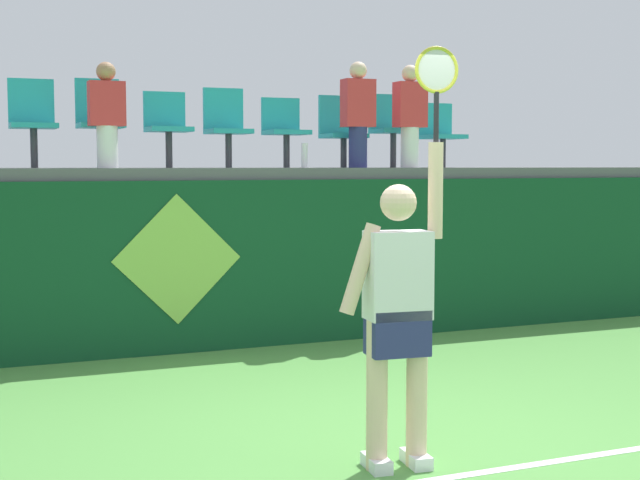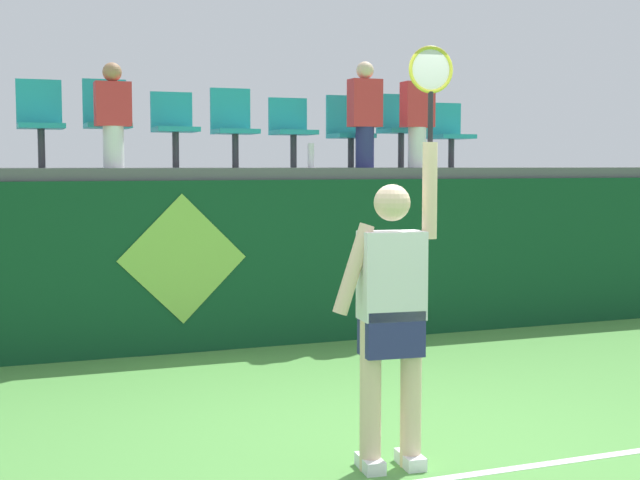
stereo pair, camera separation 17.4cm
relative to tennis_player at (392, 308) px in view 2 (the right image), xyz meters
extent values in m
plane|color=#519342|center=(0.28, 0.34, -0.98)|extent=(40.00, 40.00, 0.00)
cube|color=#0F4223|center=(0.28, 3.87, -0.14)|extent=(13.27, 0.20, 1.69)
cube|color=#56565B|center=(0.28, 5.27, 0.77)|extent=(13.27, 2.90, 0.12)
cube|color=white|center=(0.28, -0.28, -0.98)|extent=(11.94, 0.08, 0.01)
cube|color=white|center=(-0.14, 0.01, -0.94)|extent=(0.14, 0.27, 0.08)
cube|color=white|center=(0.12, -0.01, -0.94)|extent=(0.14, 0.27, 0.08)
cylinder|color=beige|center=(-0.14, 0.01, -0.52)|extent=(0.13, 0.13, 0.92)
cylinder|color=beige|center=(0.12, -0.01, -0.52)|extent=(0.13, 0.13, 0.92)
cube|color=navy|center=(-0.01, 0.00, -0.15)|extent=(0.38, 0.25, 0.28)
cube|color=white|center=(-0.01, 0.00, 0.20)|extent=(0.40, 0.26, 0.53)
sphere|color=beige|center=(-0.01, 0.00, 0.64)|extent=(0.22, 0.22, 0.22)
cylinder|color=beige|center=(-0.25, 0.02, 0.25)|extent=(0.26, 0.11, 0.55)
cylinder|color=beige|center=(0.23, -0.02, 0.71)|extent=(0.09, 0.09, 0.58)
cylinder|color=black|center=(0.23, -0.02, 1.15)|extent=(0.03, 0.03, 0.30)
torus|color=gold|center=(0.23, -0.02, 1.43)|extent=(0.28, 0.05, 0.28)
ellipsoid|color=silver|center=(0.23, -0.02, 1.43)|extent=(0.24, 0.04, 0.24)
cylinder|color=white|center=(1.00, 4.07, 0.96)|extent=(0.07, 0.07, 0.26)
cylinder|color=#38383D|center=(-1.69, 4.46, 1.02)|extent=(0.07, 0.07, 0.39)
cube|color=teal|center=(-1.69, 4.46, 1.24)|extent=(0.44, 0.42, 0.05)
cube|color=teal|center=(-1.69, 4.65, 1.49)|extent=(0.44, 0.04, 0.45)
cylinder|color=#38383D|center=(-1.05, 4.46, 1.03)|extent=(0.07, 0.07, 0.40)
cube|color=teal|center=(-1.05, 4.46, 1.25)|extent=(0.44, 0.42, 0.05)
cube|color=teal|center=(-1.05, 4.65, 1.51)|extent=(0.44, 0.04, 0.46)
cylinder|color=#38383D|center=(-0.36, 4.46, 1.01)|extent=(0.07, 0.07, 0.37)
cube|color=teal|center=(-0.36, 4.46, 1.22)|extent=(0.44, 0.42, 0.05)
cube|color=teal|center=(-0.36, 4.65, 1.44)|extent=(0.44, 0.04, 0.38)
cylinder|color=#38383D|center=(0.29, 4.46, 1.01)|extent=(0.07, 0.07, 0.36)
cube|color=teal|center=(0.29, 4.46, 1.21)|extent=(0.44, 0.42, 0.05)
cube|color=teal|center=(0.29, 4.65, 1.46)|extent=(0.44, 0.04, 0.45)
cylinder|color=#38383D|center=(0.94, 4.46, 1.01)|extent=(0.07, 0.07, 0.36)
cube|color=teal|center=(0.94, 4.46, 1.21)|extent=(0.44, 0.42, 0.05)
cube|color=teal|center=(0.94, 4.65, 1.42)|extent=(0.44, 0.04, 0.36)
cylinder|color=#38383D|center=(1.62, 4.46, 0.99)|extent=(0.07, 0.07, 0.33)
cube|color=teal|center=(1.62, 4.46, 1.18)|extent=(0.44, 0.42, 0.05)
cube|color=teal|center=(1.62, 4.65, 1.42)|extent=(0.44, 0.04, 0.44)
cylinder|color=#38383D|center=(2.24, 4.46, 1.02)|extent=(0.07, 0.07, 0.39)
cube|color=teal|center=(2.24, 4.46, 1.24)|extent=(0.44, 0.42, 0.05)
cube|color=teal|center=(2.24, 4.65, 1.47)|extent=(0.44, 0.04, 0.41)
cylinder|color=#38383D|center=(2.90, 4.46, 0.99)|extent=(0.07, 0.07, 0.33)
cube|color=teal|center=(2.90, 4.46, 1.19)|extent=(0.44, 0.42, 0.05)
cube|color=teal|center=(2.90, 4.65, 1.40)|extent=(0.44, 0.04, 0.38)
cylinder|color=navy|center=(1.62, 4.08, 1.05)|extent=(0.20, 0.20, 0.44)
cube|color=red|center=(1.62, 4.08, 1.52)|extent=(0.34, 0.20, 0.51)
sphere|color=beige|center=(1.62, 4.08, 1.87)|extent=(0.19, 0.19, 0.19)
cylinder|color=white|center=(2.24, 4.06, 1.05)|extent=(0.20, 0.20, 0.44)
cube|color=red|center=(2.24, 4.06, 1.52)|extent=(0.34, 0.20, 0.49)
sphere|color=beige|center=(2.24, 4.06, 1.86)|extent=(0.19, 0.19, 0.19)
cylinder|color=white|center=(-1.05, 4.07, 1.03)|extent=(0.20, 0.20, 0.41)
cube|color=red|center=(-1.05, 4.07, 1.45)|extent=(0.34, 0.20, 0.43)
sphere|color=#A87A56|center=(-1.05, 4.07, 1.75)|extent=(0.19, 0.19, 0.19)
cube|color=#0F4223|center=(-0.45, 3.76, -0.98)|extent=(0.90, 0.01, 0.00)
plane|color=#8CC64C|center=(-0.45, 3.76, -0.05)|extent=(1.27, 0.00, 1.27)
camera|label=1|loc=(-2.49, -4.77, 0.86)|focal=50.47mm
camera|label=2|loc=(-2.33, -4.83, 0.86)|focal=50.47mm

